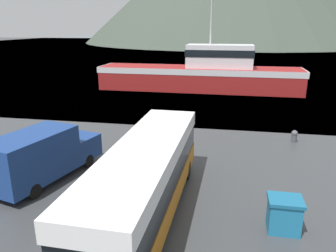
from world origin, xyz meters
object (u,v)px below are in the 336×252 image
object	(u,v)px
storage_bin	(284,214)
small_boat	(252,76)
tour_bus	(146,177)
delivery_van	(42,155)
fishing_boat	(203,73)

from	to	relation	value
storage_bin	small_boat	size ratio (longest dim) A/B	0.20
tour_bus	delivery_van	size ratio (longest dim) A/B	1.68
tour_bus	storage_bin	world-z (taller)	tour_bus
delivery_van	fishing_boat	distance (m)	26.48
delivery_van	storage_bin	xyz separation A→B (m)	(11.27, -2.27, -0.68)
small_boat	tour_bus	bearing A→B (deg)	35.87
delivery_van	storage_bin	world-z (taller)	delivery_van
delivery_van	small_boat	world-z (taller)	delivery_van
tour_bus	storage_bin	xyz separation A→B (m)	(5.35, 0.01, -1.08)
fishing_boat	small_boat	bearing A→B (deg)	-30.82
small_boat	fishing_boat	bearing A→B (deg)	13.60
delivery_van	tour_bus	bearing A→B (deg)	-6.86
storage_bin	small_boat	bearing A→B (deg)	88.40
tour_bus	fishing_boat	bearing A→B (deg)	91.58
tour_bus	fishing_boat	distance (m)	28.11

